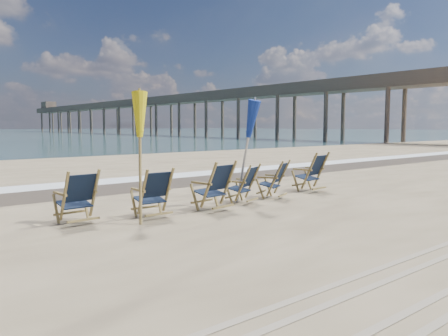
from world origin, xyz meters
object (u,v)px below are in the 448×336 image
object	(u,v)px
beach_chair_1	(168,192)
beach_chair_2	(228,184)
beach_chair_3	(253,182)
beach_chair_4	(282,178)
umbrella_blue	(245,123)
beach_chair_5	(321,171)
fishing_pier	(148,112)
umbrella_yellow	(139,121)
beach_chair_0	(95,195)

from	to	relation	value
beach_chair_1	beach_chair_2	bearing A→B (deg)	175.53
beach_chair_2	beach_chair_3	distance (m)	1.11
beach_chair_4	umbrella_blue	world-z (taller)	umbrella_blue
beach_chair_5	beach_chair_2	bearing A→B (deg)	-0.28
beach_chair_1	beach_chair_3	xyz separation A→B (m)	(2.48, 0.21, -0.04)
beach_chair_2	beach_chair_1	bearing A→B (deg)	-14.12
umbrella_blue	fishing_pier	world-z (taller)	fishing_pier
beach_chair_4	beach_chair_5	bearing A→B (deg)	157.57
beach_chair_3	fishing_pier	distance (m)	80.60
beach_chair_2	umbrella_yellow	size ratio (longest dim) A/B	0.44
beach_chair_0	umbrella_yellow	distance (m)	1.64
beach_chair_0	beach_chair_1	bearing A→B (deg)	159.36
beach_chair_3	fishing_pier	size ratio (longest dim) A/B	0.01
umbrella_blue	beach_chair_1	bearing A→B (deg)	-176.82
beach_chair_4	beach_chair_5	distance (m)	1.65
fishing_pier	beach_chair_3	bearing A→B (deg)	-117.29
beach_chair_3	umbrella_blue	size ratio (longest dim) A/B	0.39
fishing_pier	beach_chair_1	bearing A→B (deg)	-118.77
umbrella_yellow	fishing_pier	bearing A→B (deg)	60.86
beach_chair_2	beach_chair_5	size ratio (longest dim) A/B	0.98
beach_chair_5	umbrella_yellow	size ratio (longest dim) A/B	0.45
beach_chair_5	fishing_pier	xyz separation A→B (m)	(34.19, 71.42, 4.10)
beach_chair_4	beach_chair_1	bearing A→B (deg)	-20.68
beach_chair_3	umbrella_blue	world-z (taller)	umbrella_blue
beach_chair_5	fishing_pier	bearing A→B (deg)	-122.97
beach_chair_1	umbrella_yellow	size ratio (longest dim) A/B	0.41
beach_chair_5	umbrella_yellow	xyz separation A→B (m)	(-5.88, -0.46, 1.36)
beach_chair_3	beach_chair_5	xyz separation A→B (m)	(2.71, 0.12, 0.09)
beach_chair_0	beach_chair_2	size ratio (longest dim) A/B	0.95
beach_chair_4	fishing_pier	bearing A→B (deg)	-141.42
beach_chair_3	umbrella_yellow	bearing A→B (deg)	-15.75
beach_chair_1	fishing_pier	size ratio (longest dim) A/B	0.01
beach_chair_2	beach_chair_5	bearing A→B (deg)	178.79
beach_chair_3	fishing_pier	bearing A→B (deg)	-139.30
beach_chair_5	beach_chair_0	bearing A→B (deg)	-8.24
umbrella_blue	umbrella_yellow	bearing A→B (deg)	-174.73
beach_chair_2	beach_chair_4	bearing A→B (deg)	-177.55
umbrella_yellow	fishing_pier	xyz separation A→B (m)	(40.07, 71.88, 2.74)
umbrella_yellow	beach_chair_5	bearing A→B (deg)	4.52
beach_chair_1	fishing_pier	distance (m)	81.94
umbrella_yellow	fishing_pier	world-z (taller)	fishing_pier
beach_chair_1	beach_chair_4	size ratio (longest dim) A/B	1.04
beach_chair_5	beach_chair_1	bearing A→B (deg)	-3.84
beach_chair_3	umbrella_yellow	size ratio (longest dim) A/B	0.38
umbrella_blue	fishing_pier	size ratio (longest dim) A/B	0.02
beach_chair_0	beach_chair_4	xyz separation A→B (m)	(4.90, -0.16, -0.03)
beach_chair_0	fishing_pier	bearing A→B (deg)	-123.19
beach_chair_4	umbrella_yellow	size ratio (longest dim) A/B	0.39
beach_chair_4	beach_chair_5	world-z (taller)	beach_chair_5
fishing_pier	beach_chair_5	bearing A→B (deg)	-115.58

